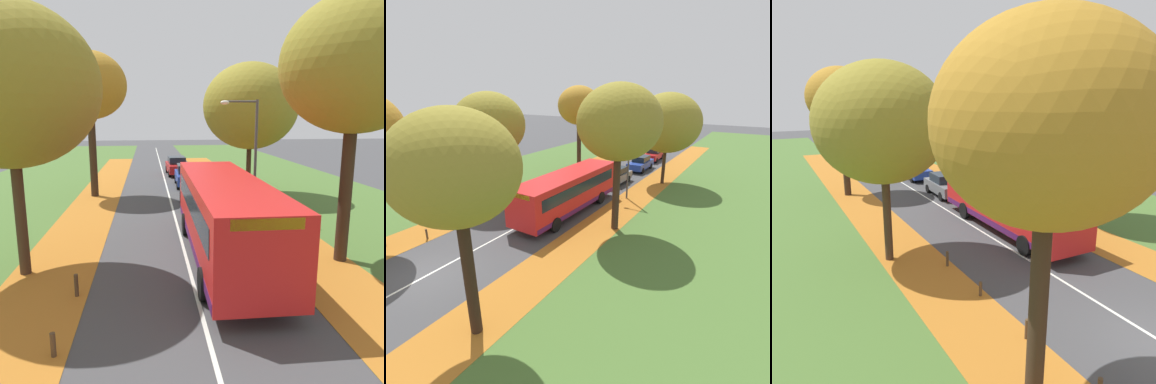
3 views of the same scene
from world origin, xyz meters
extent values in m
cube|color=#476B2D|center=(-9.20, 20.00, 0.00)|extent=(12.00, 90.00, 0.01)
cube|color=#B26B23|center=(-4.60, 14.00, 0.01)|extent=(2.80, 60.00, 0.00)
cube|color=#476B2D|center=(9.20, 20.00, 0.00)|extent=(12.00, 90.00, 0.01)
cube|color=#B26B23|center=(4.60, 14.00, 0.01)|extent=(2.80, 60.00, 0.00)
cube|color=silver|center=(0.00, 20.00, 0.00)|extent=(0.12, 80.00, 0.01)
cylinder|color=#422D1E|center=(-5.52, 9.83, 2.00)|extent=(0.36, 0.36, 4.00)
ellipsoid|color=olive|center=(-5.52, 9.83, 6.12)|extent=(5.63, 5.63, 5.07)
cylinder|color=#382619|center=(-4.88, 22.27, 2.67)|extent=(0.48, 0.48, 5.34)
ellipsoid|color=#AD7A23|center=(-4.88, 22.27, 7.10)|extent=(4.67, 4.67, 4.21)
cylinder|color=#382619|center=(5.62, 9.74, 2.50)|extent=(0.45, 0.45, 4.99)
ellipsoid|color=olive|center=(5.62, 9.74, 6.90)|extent=(5.08, 5.08, 4.57)
cylinder|color=#382619|center=(5.27, 21.40, 1.77)|extent=(0.32, 0.32, 3.54)
ellipsoid|color=olive|center=(5.27, 21.40, 5.82)|extent=(6.08, 6.08, 5.48)
cylinder|color=#4C3823|center=(-3.50, 5.11, 0.29)|extent=(0.12, 0.12, 0.57)
cylinder|color=#4C3823|center=(-3.51, 7.94, 0.34)|extent=(0.12, 0.12, 0.69)
cylinder|color=#47474C|center=(4.00, 15.57, 3.00)|extent=(0.14, 0.14, 6.00)
cylinder|color=#47474C|center=(3.20, 15.57, 5.90)|extent=(1.60, 0.10, 0.10)
ellipsoid|color=silver|center=(2.40, 15.57, 5.85)|extent=(0.44, 0.28, 0.20)
cube|color=red|center=(1.42, 10.54, 1.73)|extent=(2.65, 10.44, 2.50)
cube|color=#19232D|center=(1.34, 5.40, 2.08)|extent=(2.30, 0.13, 1.30)
cube|color=#19232D|center=(1.42, 10.54, 2.13)|extent=(2.67, 9.19, 0.80)
cube|color=#4C1951|center=(1.42, 10.54, 0.66)|extent=(2.67, 10.23, 0.32)
cube|color=yellow|center=(1.34, 5.38, 2.80)|extent=(1.75, 0.11, 0.28)
cylinder|color=black|center=(2.56, 7.30, 0.48)|extent=(0.31, 0.96, 0.96)
cylinder|color=black|center=(0.18, 7.33, 0.48)|extent=(0.31, 0.96, 0.96)
cylinder|color=black|center=(2.65, 13.38, 0.48)|extent=(0.31, 0.96, 0.96)
cylinder|color=black|center=(0.27, 13.42, 0.48)|extent=(0.31, 0.96, 0.96)
cube|color=slate|center=(1.42, 18.77, 0.67)|extent=(1.86, 4.26, 0.70)
cube|color=#19232D|center=(1.43, 18.92, 1.32)|extent=(1.52, 2.07, 0.60)
cylinder|color=black|center=(2.15, 17.44, 0.32)|extent=(0.25, 0.65, 0.64)
cylinder|color=black|center=(0.59, 17.50, 0.32)|extent=(0.25, 0.65, 0.64)
cylinder|color=black|center=(2.25, 20.04, 0.32)|extent=(0.25, 0.65, 0.64)
cylinder|color=black|center=(0.69, 20.10, 0.32)|extent=(0.25, 0.65, 0.64)
cube|color=#233D9E|center=(1.58, 25.15, 0.67)|extent=(1.78, 4.23, 0.70)
cube|color=#19232D|center=(1.58, 25.30, 1.32)|extent=(1.48, 2.04, 0.60)
cylinder|color=black|center=(2.34, 23.83, 0.32)|extent=(0.23, 0.64, 0.64)
cylinder|color=black|center=(0.78, 23.86, 0.32)|extent=(0.23, 0.64, 0.64)
cylinder|color=black|center=(2.39, 26.44, 0.32)|extent=(0.23, 0.64, 0.64)
cylinder|color=black|center=(0.82, 26.46, 0.32)|extent=(0.23, 0.64, 0.64)
cube|color=#B21919|center=(1.23, 30.80, 0.67)|extent=(1.85, 4.26, 0.70)
cube|color=#19232D|center=(1.22, 30.95, 1.32)|extent=(1.52, 2.07, 0.60)
cylinder|color=black|center=(2.06, 29.53, 0.32)|extent=(0.24, 0.65, 0.64)
cylinder|color=black|center=(0.49, 29.47, 0.32)|extent=(0.24, 0.65, 0.64)
cylinder|color=black|center=(1.96, 32.13, 0.32)|extent=(0.24, 0.65, 0.64)
cylinder|color=black|center=(0.40, 32.07, 0.32)|extent=(0.24, 0.65, 0.64)
camera|label=1|loc=(-1.34, -2.57, 5.22)|focal=35.00mm
camera|label=2|loc=(13.06, -6.88, 8.73)|focal=28.00mm
camera|label=3|loc=(-9.91, -5.64, 7.25)|focal=35.00mm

